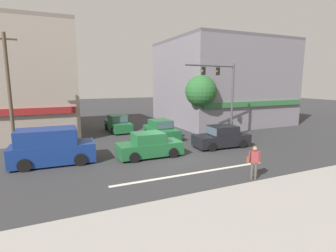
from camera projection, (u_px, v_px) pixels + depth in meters
name	position (u px, v px, depth m)	size (l,w,h in m)	color
ground_plane	(167.00, 156.00, 16.97)	(120.00, 120.00, 0.00)	#333335
lane_marking_stripe	(194.00, 173.00, 13.82)	(9.00, 0.24, 0.01)	silver
sidewalk_curb	(264.00, 215.00, 9.31)	(40.00, 5.00, 0.16)	#9E9993
building_right_corner	(221.00, 83.00, 30.59)	(12.69, 11.68, 9.29)	slate
street_tree	(201.00, 92.00, 23.27)	(2.81, 2.81, 5.32)	#4C3823
utility_pole_near_left	(10.00, 94.00, 16.34)	(1.40, 0.22, 7.71)	brown
traffic_light_mast	(224.00, 89.00, 20.90)	(4.85, 0.82, 6.20)	#47474C
sedan_waiting_far	(161.00, 130.00, 22.10)	(1.99, 4.16, 1.58)	#1E6033
van_crossing_leftbound	(51.00, 147.00, 15.16)	(4.67, 2.19, 2.11)	navy
sedan_parked_curbside	(222.00, 137.00, 19.22)	(4.17, 2.02, 1.58)	black
sedan_crossing_rightbound	(118.00, 124.00, 25.25)	(1.98, 4.15, 1.58)	#1E6033
sedan_crossing_center	(149.00, 146.00, 16.73)	(4.10, 1.89, 1.58)	#1E6033
pedestrian_foreground_with_bag	(254.00, 161.00, 12.80)	(0.63, 0.53, 1.67)	#4C4742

